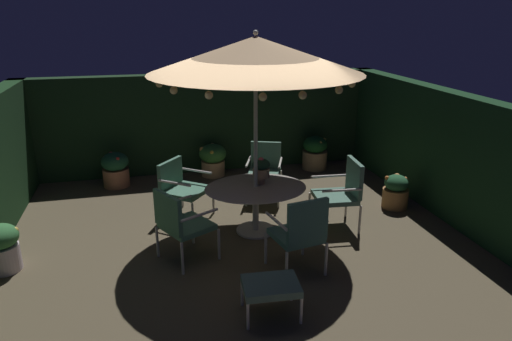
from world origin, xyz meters
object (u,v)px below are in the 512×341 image
patio_chair_north (265,167)px  patio_chair_northeast (181,185)px  patio_dining_table (256,196)px  centerpiece_planter (261,168)px  patio_chair_southeast (300,231)px  potted_plant_left_near (1,246)px  ottoman_footrest (271,287)px  potted_plant_back_center (213,159)px  patio_umbrella (256,55)px  potted_plant_back_left (315,153)px  patio_chair_east (180,221)px  patio_chair_south (342,190)px  potted_plant_front_corner (116,169)px  potted_plant_right_near (396,191)px

patio_chair_north → patio_chair_northeast: patio_chair_north is taller
patio_dining_table → centerpiece_planter: 0.40m
patio_chair_northeast → patio_chair_southeast: (1.25, -2.07, 0.06)m
patio_chair_north → potted_plant_left_near: bearing=-158.0°
ottoman_footrest → potted_plant_back_center: potted_plant_back_center is taller
patio_umbrella → centerpiece_planter: (0.11, 0.10, -1.60)m
patio_chair_north → potted_plant_back_left: (1.40, 1.32, -0.23)m
centerpiece_planter → potted_plant_back_left: 3.04m
patio_chair_east → patio_chair_south: patio_chair_south is taller
centerpiece_planter → patio_chair_south: 1.26m
centerpiece_planter → patio_chair_east: (-1.24, -0.71, -0.37)m
patio_umbrella → patio_chair_east: (-1.13, -0.61, -1.97)m
potted_plant_back_left → potted_plant_back_center: size_ratio=1.08×
patio_chair_east → potted_plant_front_corner: (-0.93, 3.03, -0.23)m
patio_umbrella → centerpiece_planter: 1.61m
patio_dining_table → patio_umbrella: patio_umbrella is taller
patio_umbrella → ottoman_footrest: (-0.31, -1.97, -2.20)m
patio_dining_table → potted_plant_left_near: (-3.31, -0.32, -0.24)m
potted_plant_front_corner → centerpiece_planter: bearing=-47.0°
patio_umbrella → patio_chair_south: patio_umbrella is taller
patio_chair_south → potted_plant_back_center: patio_chair_south is taller
patio_chair_northeast → patio_chair_east: patio_chair_east is taller
potted_plant_back_left → patio_chair_southeast: bearing=-113.0°
patio_umbrella → patio_chair_northeast: bearing=141.5°
potted_plant_left_near → patio_chair_north: bearing=22.0°
patio_dining_table → potted_plant_back_left: 3.13m
centerpiece_planter → potted_plant_left_near: bearing=-173.0°
centerpiece_planter → potted_plant_right_near: (2.33, 0.21, -0.65)m
patio_chair_northeast → potted_plant_right_near: 3.48m
centerpiece_planter → potted_plant_back_center: centerpiece_planter is taller
patio_chair_northeast → ottoman_footrest: (0.69, -2.77, -0.18)m
patio_chair_east → potted_plant_right_near: size_ratio=1.73×
patio_chair_east → potted_plant_back_left: 4.33m
patio_umbrella → centerpiece_planter: patio_umbrella is taller
potted_plant_left_near → potted_plant_back_center: potted_plant_back_center is taller
patio_dining_table → patio_chair_northeast: (-1.00, 0.80, -0.04)m
patio_chair_southeast → patio_umbrella: bearing=101.0°
patio_umbrella → patio_chair_southeast: (0.25, -1.27, -1.95)m
patio_chair_north → potted_plant_front_corner: (-2.51, 1.23, -0.24)m
patio_dining_table → patio_chair_east: patio_chair_east is taller
patio_chair_south → patio_chair_north: bearing=122.5°
patio_chair_southeast → potted_plant_right_near: patio_chair_southeast is taller
patio_chair_southeast → potted_plant_right_near: bearing=35.8°
potted_plant_back_left → ottoman_footrest: bearing=-115.8°
patio_umbrella → potted_plant_back_center: 3.41m
patio_chair_north → potted_plant_left_near: patio_chair_north is taller
ottoman_footrest → potted_plant_right_near: potted_plant_right_near is taller
patio_chair_north → patio_chair_east: size_ratio=0.99×
patio_chair_east → potted_plant_back_left: bearing=46.2°
patio_dining_table → patio_chair_southeast: bearing=-79.0°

